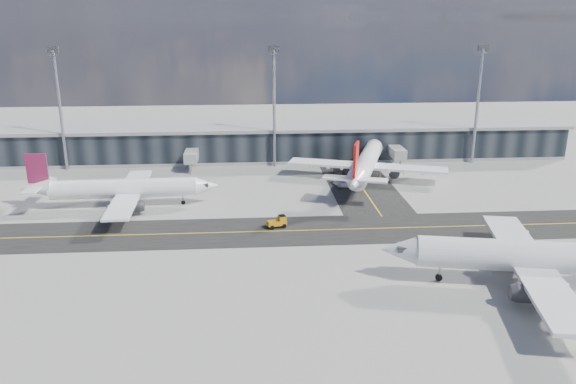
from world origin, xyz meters
name	(u,v)px	position (x,y,z in m)	size (l,w,h in m)	color
ground	(289,240)	(0.00, 0.00, 0.00)	(300.00, 300.00, 0.00)	gray
taxiway_lanes	(306,217)	(3.91, 10.74, 0.01)	(180.00, 63.00, 0.03)	black
terminal_concourse	(273,144)	(0.04, 54.93, 4.09)	(152.00, 19.80, 8.80)	black
floodlight_masts	(274,103)	(0.00, 48.00, 15.61)	(102.50, 0.70, 28.90)	gray
airliner_af	(121,189)	(-30.95, 19.24, 3.62)	(36.90, 31.42, 10.95)	white
airliner_redtail	(366,163)	(19.65, 33.21, 4.10)	(35.27, 40.87, 12.42)	white
airliner_near	(545,258)	(33.20, -19.27, 4.26)	(43.33, 37.17, 12.89)	silver
baggage_tug	(278,222)	(-1.39, 5.87, 1.04)	(3.62, 2.44, 2.08)	orange
service_van	(341,183)	(13.60, 30.09, 0.73)	(2.41, 5.24, 1.45)	white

